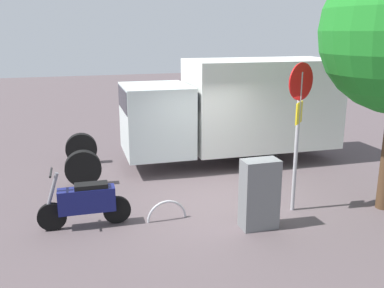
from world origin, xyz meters
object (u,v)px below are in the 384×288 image
at_px(motorcycle, 86,202).
at_px(stop_sign, 299,115).
at_px(utility_cabinet, 259,194).
at_px(box_truck_near, 231,107).
at_px(bike_rack_hoop, 167,220).

bearing_deg(motorcycle, stop_sign, 175.06).
distance_m(motorcycle, utility_cabinet, 3.41).
distance_m(box_truck_near, motorcycle, 5.57).
distance_m(box_truck_near, stop_sign, 3.79).
bearing_deg(box_truck_near, stop_sign, 90.55).
bearing_deg(utility_cabinet, box_truck_near, -105.15).
distance_m(utility_cabinet, bike_rack_hoop, 1.99).
relative_size(box_truck_near, bike_rack_hoop, 9.28).
height_order(motorcycle, stop_sign, stop_sign).
height_order(motorcycle, bike_rack_hoop, motorcycle).
relative_size(utility_cabinet, bike_rack_hoop, 1.64).
relative_size(box_truck_near, utility_cabinet, 5.65).
distance_m(box_truck_near, bike_rack_hoop, 4.72).
bearing_deg(box_truck_near, bike_rack_hoop, 52.30).
bearing_deg(motorcycle, box_truck_near, -141.62).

